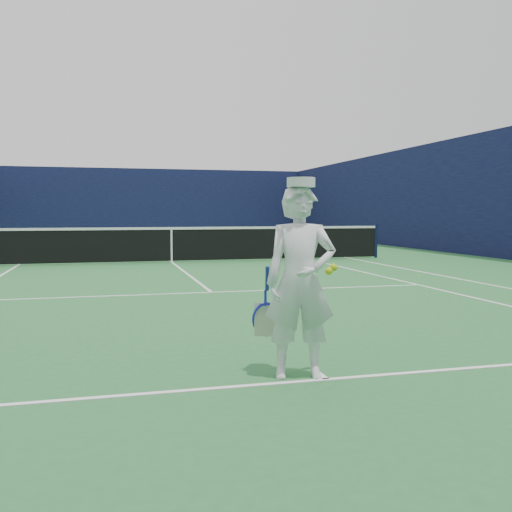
# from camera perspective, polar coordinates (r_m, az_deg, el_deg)

# --- Properties ---
(ground) EXTENTS (80.00, 80.00, 0.00)m
(ground) POSITION_cam_1_polar(r_m,az_deg,el_deg) (16.49, -8.43, -0.62)
(ground) COLOR #296C33
(ground) RESTS_ON ground
(court_markings) EXTENTS (11.03, 23.83, 0.01)m
(court_markings) POSITION_cam_1_polar(r_m,az_deg,el_deg) (16.49, -8.43, -0.61)
(court_markings) COLOR white
(court_markings) RESTS_ON ground
(windscreen_fence) EXTENTS (20.12, 36.12, 4.00)m
(windscreen_fence) POSITION_cam_1_polar(r_m,az_deg,el_deg) (16.44, -8.51, 6.34)
(windscreen_fence) COLOR #0E1234
(windscreen_fence) RESTS_ON ground
(tennis_net) EXTENTS (12.88, 0.09, 1.07)m
(tennis_net) POSITION_cam_1_polar(r_m,az_deg,el_deg) (16.45, -8.45, 1.31)
(tennis_net) COLOR #141E4C
(tennis_net) RESTS_ON ground
(tennis_player) EXTENTS (0.74, 0.60, 1.72)m
(tennis_player) POSITION_cam_1_polar(r_m,az_deg,el_deg) (4.90, 4.44, -2.51)
(tennis_player) COLOR white
(tennis_player) RESTS_ON ground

